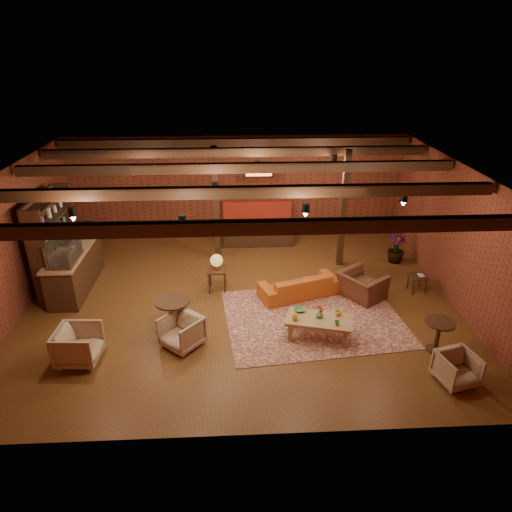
{
  "coord_description": "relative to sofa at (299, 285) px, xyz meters",
  "views": [
    {
      "loc": [
        -0.12,
        -9.33,
        5.71
      ],
      "look_at": [
        0.37,
        0.2,
        1.16
      ],
      "focal_mm": 32.0,
      "sensor_mm": 36.0,
      "label": 1
    }
  ],
  "objects": [
    {
      "name": "post_right",
      "position": [
        1.37,
        1.66,
        1.32
      ],
      "size": [
        0.16,
        0.16,
        3.2
      ],
      "primitive_type": "cube",
      "color": "black",
      "rests_on": "ground"
    },
    {
      "name": "wall_right",
      "position": [
        3.57,
        -0.34,
        1.32
      ],
      "size": [
        0.02,
        8.0,
        3.2
      ],
      "primitive_type": "cube",
      "color": "brown",
      "rests_on": "ground"
    },
    {
      "name": "plant_tall",
      "position": [
        2.97,
        1.7,
        0.96
      ],
      "size": [
        1.61,
        1.61,
        2.48
      ],
      "primitive_type": "imported",
      "rotation": [
        0.0,
        0.0,
        -0.17
      ],
      "color": "#4C7F4C",
      "rests_on": "floor"
    },
    {
      "name": "side_table_lamp",
      "position": [
        -2.0,
        0.37,
        0.46
      ],
      "size": [
        0.47,
        0.47,
        0.98
      ],
      "rotation": [
        0.0,
        0.0,
        -0.01
      ],
      "color": "black",
      "rests_on": "floor"
    },
    {
      "name": "plant_counter",
      "position": [
        -5.43,
        0.86,
        0.94
      ],
      "size": [
        0.35,
        0.39,
        0.3
      ],
      "primitive_type": "imported",
      "color": "#337F33",
      "rests_on": "service_counter"
    },
    {
      "name": "floor",
      "position": [
        -1.43,
        -0.34,
        -0.28
      ],
      "size": [
        10.0,
        10.0,
        0.0
      ],
      "primitive_type": "plane",
      "color": "#412410",
      "rests_on": "ground"
    },
    {
      "name": "armchair_b",
      "position": [
        -2.66,
        -1.92,
        0.09
      ],
      "size": [
        0.99,
        0.98,
        0.74
      ],
      "primitive_type": "imported",
      "rotation": [
        0.0,
        0.0,
        -0.72
      ],
      "color": "beige",
      "rests_on": "floor"
    },
    {
      "name": "ceiling_pipe",
      "position": [
        -1.43,
        1.26,
        2.57
      ],
      "size": [
        9.6,
        0.12,
        0.12
      ],
      "primitive_type": "cylinder",
      "rotation": [
        0.0,
        1.57,
        0.0
      ],
      "color": "black",
      "rests_on": "ceiling"
    },
    {
      "name": "side_table_book",
      "position": [
        2.95,
        0.03,
        0.13
      ],
      "size": [
        0.43,
        0.43,
        0.46
      ],
      "rotation": [
        0.0,
        0.0,
        0.08
      ],
      "color": "black",
      "rests_on": "floor"
    },
    {
      "name": "service_sign",
      "position": [
        -0.83,
        2.76,
        2.07
      ],
      "size": [
        0.86,
        0.06,
        0.3
      ],
      "primitive_type": "cube",
      "color": "red",
      "rests_on": "ceiling"
    },
    {
      "name": "service_counter",
      "position": [
        -5.53,
        0.66,
        0.52
      ],
      "size": [
        0.8,
        2.5,
        1.6
      ],
      "primitive_type": null,
      "color": "black",
      "rests_on": "ground"
    },
    {
      "name": "wall_front",
      "position": [
        -1.43,
        -4.34,
        1.32
      ],
      "size": [
        10.0,
        0.02,
        3.2
      ],
      "primitive_type": "cube",
      "color": "brown",
      "rests_on": "ground"
    },
    {
      "name": "coffee_table",
      "position": [
        0.16,
        -1.76,
        0.13
      ],
      "size": [
        1.47,
        0.99,
        0.71
      ],
      "rotation": [
        0.0,
        0.0,
        -0.27
      ],
      "color": "olive",
      "rests_on": "floor"
    },
    {
      "name": "armchair_right",
      "position": [
        1.51,
        -0.19,
        0.15
      ],
      "size": [
        1.11,
        1.19,
        0.87
      ],
      "primitive_type": "imported",
      "rotation": [
        0.0,
        0.0,
        2.19
      ],
      "color": "brown",
      "rests_on": "floor"
    },
    {
      "name": "wall_back",
      "position": [
        -1.43,
        3.66,
        1.32
      ],
      "size": [
        10.0,
        0.02,
        3.2
      ],
      "primitive_type": "cube",
      "color": "brown",
      "rests_on": "ground"
    },
    {
      "name": "round_table_left",
      "position": [
        -2.88,
        -1.38,
        0.23
      ],
      "size": [
        0.73,
        0.73,
        0.76
      ],
      "color": "black",
      "rests_on": "floor"
    },
    {
      "name": "armchair_far",
      "position": [
        2.44,
        -3.28,
        0.05
      ],
      "size": [
        0.78,
        0.75,
        0.67
      ],
      "primitive_type": "imported",
      "rotation": [
        0.0,
        0.0,
        0.25
      ],
      "color": "beige",
      "rests_on": "floor"
    },
    {
      "name": "shelving_hutch",
      "position": [
        -5.93,
        0.76,
        0.92
      ],
      "size": [
        0.52,
        2.0,
        2.4
      ],
      "primitive_type": null,
      "color": "black",
      "rests_on": "ground"
    },
    {
      "name": "armchair_a",
      "position": [
        -4.6,
        -2.3,
        0.12
      ],
      "size": [
        0.78,
        0.82,
        0.8
      ],
      "primitive_type": "imported",
      "rotation": [
        0.0,
        0.0,
        1.51
      ],
      "color": "beige",
      "rests_on": "floor"
    },
    {
      "name": "post_left",
      "position": [
        -2.03,
        2.26,
        1.32
      ],
      "size": [
        0.16,
        0.16,
        3.2
      ],
      "primitive_type": "cube",
      "color": "black",
      "rests_on": "ground"
    },
    {
      "name": "banquette",
      "position": [
        -0.83,
        3.21,
        0.22
      ],
      "size": [
        2.1,
        0.7,
        1.0
      ],
      "primitive_type": null,
      "color": "#A6291B",
      "rests_on": "ground"
    },
    {
      "name": "ceiling",
      "position": [
        -1.43,
        -0.34,
        2.92
      ],
      "size": [
        10.0,
        8.0,
        0.02
      ],
      "primitive_type": "cube",
      "color": "black",
      "rests_on": "wall_back"
    },
    {
      "name": "wall_left",
      "position": [
        -6.43,
        -0.34,
        1.32
      ],
      "size": [
        0.02,
        8.0,
        3.2
      ],
      "primitive_type": "cube",
      "color": "brown",
      "rests_on": "ground"
    },
    {
      "name": "sofa",
      "position": [
        0.0,
        0.0,
        0.0
      ],
      "size": [
        2.07,
        1.33,
        0.56
      ],
      "primitive_type": "imported",
      "rotation": [
        0.0,
        0.0,
        3.47
      ],
      "color": "#B65219",
      "rests_on": "floor"
    },
    {
      "name": "rug",
      "position": [
        0.2,
        -1.05,
        -0.27
      ],
      "size": [
        4.18,
        3.37,
        0.01
      ],
      "primitive_type": "cube",
      "rotation": [
        0.0,
        0.0,
        0.11
      ],
      "color": "maroon",
      "rests_on": "floor"
    },
    {
      "name": "ceiling_beams",
      "position": [
        -1.43,
        -0.34,
        2.8
      ],
      "size": [
        9.8,
        6.4,
        0.22
      ],
      "primitive_type": null,
      "color": "black",
      "rests_on": "ceiling"
    },
    {
      "name": "round_table_right",
      "position": [
        2.47,
        -2.34,
        0.18
      ],
      "size": [
        0.59,
        0.59,
        0.69
      ],
      "color": "black",
      "rests_on": "floor"
    },
    {
      "name": "ceiling_spotlights",
      "position": [
        -1.43,
        -0.34,
        2.58
      ],
      "size": [
        6.4,
        4.4,
        0.28
      ],
      "primitive_type": null,
      "color": "black",
      "rests_on": "ceiling"
    }
  ]
}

